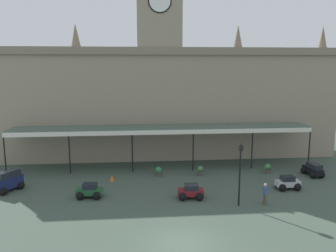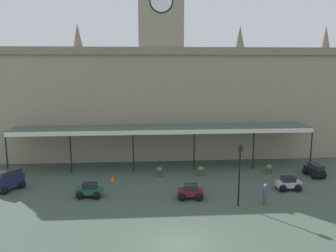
{
  "view_description": "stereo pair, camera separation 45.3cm",
  "coord_description": "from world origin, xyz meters",
  "px_view_note": "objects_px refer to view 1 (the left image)",
  "views": [
    {
      "loc": [
        -2.56,
        -18.97,
        10.57
      ],
      "look_at": [
        0.0,
        9.08,
        5.59
      ],
      "focal_mm": 37.07,
      "sensor_mm": 36.0,
      "label": 1
    },
    {
      "loc": [
        -2.11,
        -19.01,
        10.57
      ],
      "look_at": [
        0.0,
        9.08,
        5.59
      ],
      "focal_mm": 37.07,
      "sensor_mm": 36.0,
      "label": 2
    }
  ],
  "objects_px": {
    "car_black_estate": "(313,170)",
    "planter_near_kerb": "(200,171)",
    "pedestrian_beside_cars": "(265,193)",
    "planter_by_canopy": "(158,171)",
    "car_maroon_sedan": "(191,192)",
    "traffic_cone": "(112,178)",
    "car_green_sedan": "(90,192)",
    "victorian_lamppost": "(240,167)",
    "car_silver_sedan": "(288,184)",
    "planter_forecourt_centre": "(268,168)",
    "car_navy_van": "(8,182)"
  },
  "relations": [
    {
      "from": "car_black_estate",
      "to": "planter_near_kerb",
      "type": "xyz_separation_m",
      "value": [
        -10.84,
        1.07,
        -0.07
      ]
    },
    {
      "from": "pedestrian_beside_cars",
      "to": "planter_near_kerb",
      "type": "relative_size",
      "value": 1.74
    },
    {
      "from": "car_black_estate",
      "to": "planter_by_canopy",
      "type": "xyz_separation_m",
      "value": [
        -14.88,
        1.14,
        -0.07
      ]
    },
    {
      "from": "car_maroon_sedan",
      "to": "traffic_cone",
      "type": "height_order",
      "value": "car_maroon_sedan"
    },
    {
      "from": "car_green_sedan",
      "to": "traffic_cone",
      "type": "relative_size",
      "value": 3.85
    },
    {
      "from": "pedestrian_beside_cars",
      "to": "planter_by_canopy",
      "type": "relative_size",
      "value": 1.74
    },
    {
      "from": "victorian_lamppost",
      "to": "planter_near_kerb",
      "type": "height_order",
      "value": "victorian_lamppost"
    },
    {
      "from": "car_silver_sedan",
      "to": "car_maroon_sedan",
      "type": "relative_size",
      "value": 0.98
    },
    {
      "from": "traffic_cone",
      "to": "planter_by_canopy",
      "type": "bearing_deg",
      "value": 12.45
    },
    {
      "from": "pedestrian_beside_cars",
      "to": "victorian_lamppost",
      "type": "height_order",
      "value": "victorian_lamppost"
    },
    {
      "from": "car_black_estate",
      "to": "planter_forecourt_centre",
      "type": "distance_m",
      "value": 4.22
    },
    {
      "from": "planter_near_kerb",
      "to": "car_green_sedan",
      "type": "bearing_deg",
      "value": -154.14
    },
    {
      "from": "pedestrian_beside_cars",
      "to": "traffic_cone",
      "type": "relative_size",
      "value": 3.03
    },
    {
      "from": "car_navy_van",
      "to": "car_black_estate",
      "type": "relative_size",
      "value": 1.1
    },
    {
      "from": "car_silver_sedan",
      "to": "car_navy_van",
      "type": "height_order",
      "value": "car_navy_van"
    },
    {
      "from": "car_green_sedan",
      "to": "car_silver_sedan",
      "type": "bearing_deg",
      "value": 1.41
    },
    {
      "from": "car_green_sedan",
      "to": "car_black_estate",
      "type": "relative_size",
      "value": 0.91
    },
    {
      "from": "planter_forecourt_centre",
      "to": "planter_by_canopy",
      "type": "relative_size",
      "value": 1.0
    },
    {
      "from": "car_black_estate",
      "to": "victorian_lamppost",
      "type": "bearing_deg",
      "value": -145.19
    },
    {
      "from": "planter_forecourt_centre",
      "to": "planter_by_canopy",
      "type": "height_order",
      "value": "same"
    },
    {
      "from": "car_navy_van",
      "to": "planter_by_canopy",
      "type": "xyz_separation_m",
      "value": [
        12.93,
        2.74,
        -0.32
      ]
    },
    {
      "from": "car_maroon_sedan",
      "to": "pedestrian_beside_cars",
      "type": "height_order",
      "value": "pedestrian_beside_cars"
    },
    {
      "from": "planter_by_canopy",
      "to": "car_navy_van",
      "type": "bearing_deg",
      "value": -168.04
    },
    {
      "from": "car_navy_van",
      "to": "car_black_estate",
      "type": "bearing_deg",
      "value": 3.29
    },
    {
      "from": "car_silver_sedan",
      "to": "planter_by_canopy",
      "type": "xyz_separation_m",
      "value": [
        -10.87,
        4.47,
        -0.01
      ]
    },
    {
      "from": "car_maroon_sedan",
      "to": "pedestrian_beside_cars",
      "type": "bearing_deg",
      "value": -16.69
    },
    {
      "from": "planter_forecourt_centre",
      "to": "pedestrian_beside_cars",
      "type": "bearing_deg",
      "value": -112.49
    },
    {
      "from": "victorian_lamppost",
      "to": "planter_forecourt_centre",
      "type": "relative_size",
      "value": 5.08
    },
    {
      "from": "car_silver_sedan",
      "to": "car_navy_van",
      "type": "bearing_deg",
      "value": 175.85
    },
    {
      "from": "planter_by_canopy",
      "to": "car_silver_sedan",
      "type": "bearing_deg",
      "value": -22.33
    },
    {
      "from": "pedestrian_beside_cars",
      "to": "planter_forecourt_centre",
      "type": "height_order",
      "value": "pedestrian_beside_cars"
    },
    {
      "from": "car_silver_sedan",
      "to": "pedestrian_beside_cars",
      "type": "distance_m",
      "value": 4.36
    },
    {
      "from": "car_navy_van",
      "to": "victorian_lamppost",
      "type": "bearing_deg",
      "value": -14.58
    },
    {
      "from": "victorian_lamppost",
      "to": "planter_by_canopy",
      "type": "relative_size",
      "value": 5.08
    },
    {
      "from": "traffic_cone",
      "to": "planter_near_kerb",
      "type": "bearing_deg",
      "value": 6.03
    },
    {
      "from": "pedestrian_beside_cars",
      "to": "traffic_cone",
      "type": "distance_m",
      "value": 13.72
    },
    {
      "from": "car_maroon_sedan",
      "to": "car_black_estate",
      "type": "relative_size",
      "value": 0.9
    },
    {
      "from": "car_silver_sedan",
      "to": "car_black_estate",
      "type": "xyz_separation_m",
      "value": [
        4.0,
        3.33,
        0.06
      ]
    },
    {
      "from": "car_green_sedan",
      "to": "car_maroon_sedan",
      "type": "relative_size",
      "value": 1.01
    },
    {
      "from": "car_green_sedan",
      "to": "car_navy_van",
      "type": "relative_size",
      "value": 0.82
    },
    {
      "from": "car_maroon_sedan",
      "to": "car_black_estate",
      "type": "distance_m",
      "value": 13.49
    },
    {
      "from": "car_black_estate",
      "to": "victorian_lamppost",
      "type": "height_order",
      "value": "victorian_lamppost"
    },
    {
      "from": "pedestrian_beside_cars",
      "to": "car_maroon_sedan",
      "type": "bearing_deg",
      "value": 163.31
    },
    {
      "from": "car_maroon_sedan",
      "to": "planter_by_canopy",
      "type": "relative_size",
      "value": 2.19
    },
    {
      "from": "car_green_sedan",
      "to": "planter_near_kerb",
      "type": "distance_m",
      "value": 11.02
    },
    {
      "from": "pedestrian_beside_cars",
      "to": "planter_by_canopy",
      "type": "xyz_separation_m",
      "value": [
        -7.72,
        7.46,
        -0.42
      ]
    },
    {
      "from": "pedestrian_beside_cars",
      "to": "planter_forecourt_centre",
      "type": "distance_m",
      "value": 8.1
    },
    {
      "from": "car_green_sedan",
      "to": "pedestrian_beside_cars",
      "type": "height_order",
      "value": "pedestrian_beside_cars"
    },
    {
      "from": "traffic_cone",
      "to": "planter_forecourt_centre",
      "type": "relative_size",
      "value": 0.57
    },
    {
      "from": "pedestrian_beside_cars",
      "to": "traffic_cone",
      "type": "bearing_deg",
      "value": 151.69
    }
  ]
}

